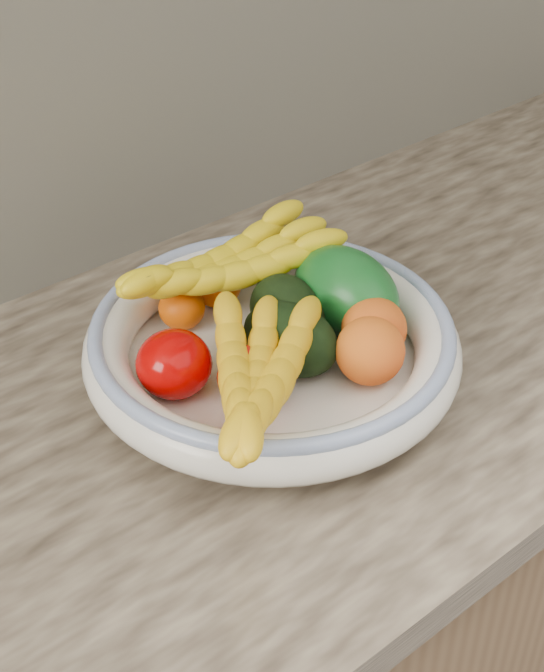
{
  "coord_description": "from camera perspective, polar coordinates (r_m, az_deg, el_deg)",
  "views": [
    {
      "loc": [
        -0.49,
        1.06,
        1.53
      ],
      "look_at": [
        0.0,
        1.66,
        0.96
      ],
      "focal_mm": 50.0,
      "sensor_mm": 36.0,
      "label": 1
    }
  ],
  "objects": [
    {
      "name": "kitchen_counter",
      "position": [
        1.33,
        -0.73,
        -17.05
      ],
      "size": [
        2.44,
        0.66,
        1.4
      ],
      "color": "brown",
      "rests_on": "ground"
    },
    {
      "name": "fruit_bowl",
      "position": [
        0.97,
        0.0,
        -0.55
      ],
      "size": [
        0.39,
        0.39,
        0.08
      ],
      "color": "white",
      "rests_on": "kitchen_counter"
    },
    {
      "name": "clementine_back_left",
      "position": [
        1.02,
        -5.52,
        1.71
      ],
      "size": [
        0.05,
        0.05,
        0.05
      ],
      "primitive_type": "ellipsoid",
      "rotation": [
        0.0,
        0.0,
        -0.08
      ],
      "color": "#EE5B05",
      "rests_on": "fruit_bowl"
    },
    {
      "name": "clementine_back_right",
      "position": [
        1.05,
        -3.38,
        3.16
      ],
      "size": [
        0.07,
        0.07,
        0.05
      ],
      "primitive_type": "ellipsoid",
      "rotation": [
        0.0,
        0.0,
        -0.25
      ],
      "color": "#FF6505",
      "rests_on": "fruit_bowl"
    },
    {
      "name": "tomato_left",
      "position": [
        0.92,
        -5.99,
        -1.71
      ],
      "size": [
        0.1,
        0.1,
        0.07
      ],
      "primitive_type": "ellipsoid",
      "rotation": [
        0.0,
        0.0,
        -0.37
      ],
      "color": "#B00000",
      "rests_on": "fruit_bowl"
    },
    {
      "name": "tomato_near_left",
      "position": [
        0.9,
        -1.22,
        -2.55
      ],
      "size": [
        0.09,
        0.09,
        0.06
      ],
      "primitive_type": "ellipsoid",
      "rotation": [
        0.0,
        0.0,
        -0.39
      ],
      "color": "red",
      "rests_on": "fruit_bowl"
    },
    {
      "name": "avocado_center",
      "position": [
        0.95,
        1.13,
        -0.18
      ],
      "size": [
        0.1,
        0.12,
        0.07
      ],
      "primitive_type": "ellipsoid",
      "rotation": [
        0.0,
        0.0,
        0.23
      ],
      "color": "black",
      "rests_on": "fruit_bowl"
    },
    {
      "name": "avocado_right",
      "position": [
        0.99,
        0.92,
        1.41
      ],
      "size": [
        0.1,
        0.13,
        0.07
      ],
      "primitive_type": "ellipsoid",
      "rotation": [
        0.0,
        0.0,
        -0.32
      ],
      "color": "black",
      "rests_on": "fruit_bowl"
    },
    {
      "name": "green_mango",
      "position": [
        1.0,
        4.52,
        2.69
      ],
      "size": [
        0.12,
        0.14,
        0.12
      ],
      "primitive_type": "ellipsoid",
      "rotation": [
        0.0,
        0.31,
        0.04
      ],
      "color": "#0E4F19",
      "rests_on": "fruit_bowl"
    },
    {
      "name": "peach_front",
      "position": [
        0.93,
        6.0,
        -0.91
      ],
      "size": [
        0.08,
        0.08,
        0.07
      ],
      "primitive_type": "ellipsoid",
      "rotation": [
        0.0,
        0.0,
        0.23
      ],
      "color": "orange",
      "rests_on": "fruit_bowl"
    },
    {
      "name": "peach_right",
      "position": [
        0.96,
        6.24,
        0.41
      ],
      "size": [
        0.09,
        0.09,
        0.07
      ],
      "primitive_type": "ellipsoid",
      "rotation": [
        0.0,
        0.0,
        -0.35
      ],
      "color": "orange",
      "rests_on": "fruit_bowl"
    },
    {
      "name": "banana_bunch_back",
      "position": [
        1.01,
        -2.72,
        3.94
      ],
      "size": [
        0.28,
        0.13,
        0.08
      ],
      "primitive_type": null,
      "rotation": [
        0.0,
        0.0,
        -0.1
      ],
      "color": "yellow",
      "rests_on": "fruit_bowl"
    },
    {
      "name": "banana_bunch_front",
      "position": [
        0.86,
        -0.98,
        -3.09
      ],
      "size": [
        0.28,
        0.28,
        0.08
      ],
      "primitive_type": null,
      "rotation": [
        0.0,
        0.0,
        0.79
      ],
      "color": "yellow",
      "rests_on": "fruit_bowl"
    }
  ]
}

